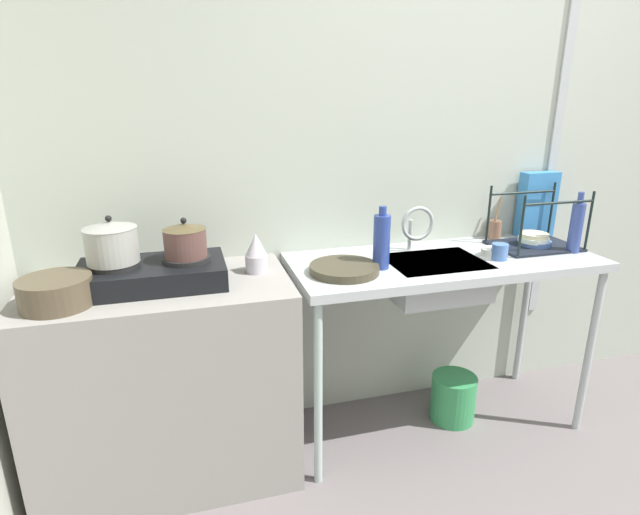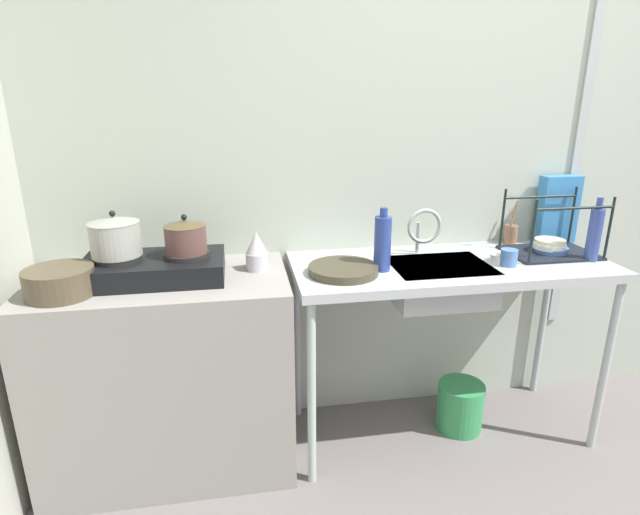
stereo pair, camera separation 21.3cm
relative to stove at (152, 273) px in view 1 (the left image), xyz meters
name	(u,v)px [view 1 (the left image)]	position (x,y,z in m)	size (l,w,h in m)	color
wall_back	(477,137)	(1.60, 0.33, 0.46)	(5.10, 0.10, 2.78)	#ACB6A7
wall_metal_strip	(560,108)	(2.02, 0.27, 0.60)	(0.05, 0.01, 2.23)	#A9B1B2
counter_concrete	(168,382)	(0.02, 0.00, -0.49)	(1.03, 0.56, 0.88)	gray
counter_sink	(444,273)	(1.28, 0.00, -0.12)	(1.42, 0.56, 0.88)	#A9B1B2
stove	(152,273)	(0.00, 0.00, 0.00)	(0.56, 0.32, 0.11)	black
pot_on_left_burner	(111,242)	(-0.13, 0.00, 0.14)	(0.20, 0.20, 0.18)	#97988F
pot_on_right_burner	(185,240)	(0.13, 0.00, 0.13)	(0.17, 0.17, 0.16)	brown
pot_beside_stove	(56,292)	(-0.32, -0.12, 0.00)	(0.25, 0.25, 0.10)	#4D4230
percolator	(256,253)	(0.42, 0.05, 0.03)	(0.09, 0.09, 0.17)	#BDB8C4
sink_basin	(434,278)	(1.21, -0.03, -0.13)	(0.43, 0.34, 0.16)	#A9B1B2
faucet	(417,225)	(1.18, 0.11, 0.09)	(0.16, 0.09, 0.23)	#A9B1B2
frying_pan	(344,269)	(0.77, -0.07, -0.03)	(0.29, 0.29, 0.03)	#3D3728
dish_rack	(534,240)	(1.78, 0.04, -0.01)	(0.39, 0.28, 0.29)	black
cup_by_rack	(500,252)	(1.50, -0.08, -0.01)	(0.07, 0.07, 0.07)	#4971B6
small_bowl_on_drainboard	(494,252)	(1.51, -0.04, -0.03)	(0.12, 0.12, 0.04)	white
bottle_by_sink	(382,241)	(0.94, -0.05, 0.07)	(0.07, 0.07, 0.27)	navy
bottle_by_rack	(576,227)	(1.91, -0.08, 0.08)	(0.06, 0.06, 0.29)	#314489
cereal_box	(537,204)	(1.92, 0.23, 0.12)	(0.20, 0.07, 0.34)	#347ABC
utensil_jar	(495,229)	(1.69, 0.23, 0.00)	(0.06, 0.06, 0.22)	#91664D
bucket_on_floor	(453,398)	(1.39, 0.00, -0.81)	(0.22, 0.22, 0.24)	#318C4E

